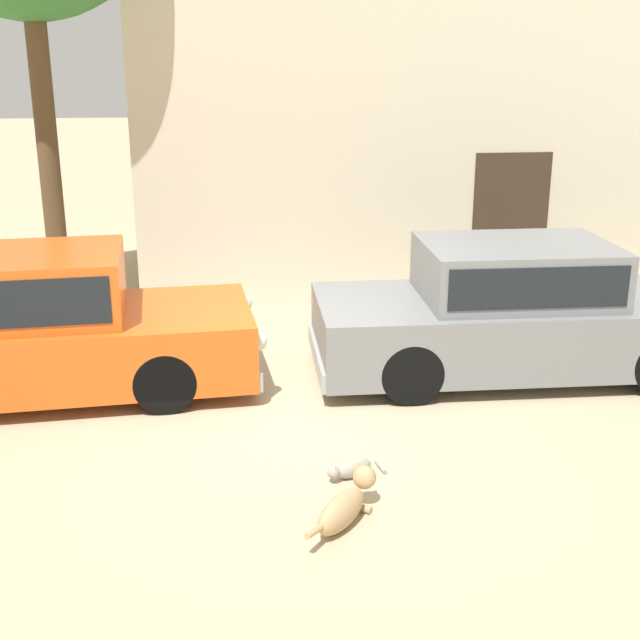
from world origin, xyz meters
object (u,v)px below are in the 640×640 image
parked_sedan_nearest (22,326)px  stray_cat (352,469)px  stray_dog_spotted (346,504)px  parked_sedan_second (516,310)px

parked_sedan_nearest → stray_cat: bearing=-39.7°
stray_dog_spotted → parked_sedan_nearest: bearing=82.7°
parked_sedan_second → stray_dog_spotted: bearing=-127.1°
parked_sedan_second → stray_cat: 3.17m
parked_sedan_nearest → stray_cat: (3.10, -2.22, -0.66)m
parked_sedan_second → stray_dog_spotted: parked_sedan_second is taller
parked_sedan_nearest → parked_sedan_second: parked_sedan_nearest is taller
parked_sedan_nearest → stray_dog_spotted: (2.94, -2.92, -0.58)m
parked_sedan_nearest → stray_dog_spotted: parked_sedan_nearest is taller
stray_dog_spotted → stray_cat: bearing=25.2°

